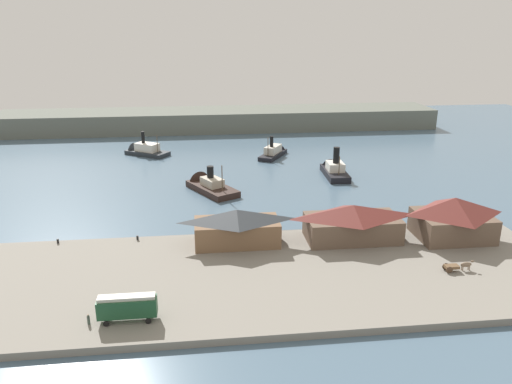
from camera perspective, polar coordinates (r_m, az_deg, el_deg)
The scene contains 16 objects.
ground_plane at distance 107.13m, azimuth -1.38°, elevation -4.40°, with size 320.00×320.00×0.00m, color slate.
quay_promenade at distance 87.12m, azimuth -0.01°, elevation -9.67°, with size 110.00×36.00×1.20m, color gray.
seawall_edge at distance 103.64m, azimuth -1.19°, elevation -4.92°, with size 110.00×0.80×1.00m, color #666159.
ferry_shed_customs_shed at distance 96.76m, azimuth -2.19°, elevation -3.95°, with size 16.62×8.13×7.04m.
ferry_shed_east_terminal at distance 100.42m, azimuth 10.98°, elevation -3.38°, with size 18.63×9.36×7.19m.
ferry_shed_central_terminal at distance 106.77m, azimuth 21.62°, elevation -2.70°, with size 14.42×11.23×8.38m.
street_tram at distance 75.52m, azimuth -14.50°, elevation -12.52°, with size 8.40×2.44×4.09m.
horse_cart at distance 94.17m, azimuth 22.04°, elevation -7.83°, with size 5.38×1.48×1.87m.
pedestrian_standing_center at distance 77.21m, azimuth -18.59°, elevation -13.65°, with size 0.40×0.40×1.61m.
mooring_post_center_west at distance 102.17m, azimuth -13.39°, elevation -5.11°, with size 0.44×0.44×0.90m, color black.
mooring_post_west at distance 105.40m, azimuth -21.70°, elevation -5.23°, with size 0.44×0.44×0.90m, color black.
ferry_mid_harbor at distance 133.53m, azimuth -5.60°, elevation 0.80°, with size 14.56×18.93×10.60m.
ferry_departing_north at distance 147.78m, azimuth 8.86°, elevation 2.58°, with size 6.35×16.69×10.48m.
ferry_approaching_east at distance 173.64m, azimuth -12.83°, elevation 4.66°, with size 16.57×13.87×10.00m.
ferry_moored_east at distance 167.31m, azimuth 2.15°, elevation 4.61°, with size 11.87×15.87×8.97m.
far_headland at distance 211.79m, azimuth -4.19°, elevation 8.28°, with size 180.00×24.00×8.00m, color #60665B.
Camera 1 is at (-8.88, -98.18, 41.93)m, focal length 35.01 mm.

